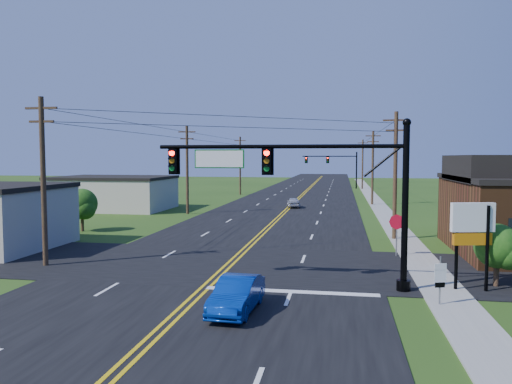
% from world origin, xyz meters
% --- Properties ---
extents(ground, '(260.00, 260.00, 0.00)m').
position_xyz_m(ground, '(0.00, 0.00, 0.00)').
color(ground, '#244212').
rests_on(ground, ground).
extents(road_main, '(16.00, 220.00, 0.04)m').
position_xyz_m(road_main, '(0.00, 50.00, 0.02)').
color(road_main, black).
rests_on(road_main, ground).
extents(road_cross, '(70.00, 10.00, 0.04)m').
position_xyz_m(road_cross, '(0.00, 12.00, 0.02)').
color(road_cross, black).
rests_on(road_cross, ground).
extents(sidewalk, '(2.00, 160.00, 0.08)m').
position_xyz_m(sidewalk, '(10.50, 40.00, 0.04)').
color(sidewalk, gray).
rests_on(sidewalk, ground).
extents(signal_mast_main, '(11.30, 0.60, 7.48)m').
position_xyz_m(signal_mast_main, '(4.34, 8.00, 4.75)').
color(signal_mast_main, black).
rests_on(signal_mast_main, ground).
extents(signal_mast_far, '(10.98, 0.60, 7.48)m').
position_xyz_m(signal_mast_far, '(4.44, 80.00, 4.55)').
color(signal_mast_far, black).
rests_on(signal_mast_far, ground).
extents(cream_bldg_far, '(12.20, 9.20, 3.70)m').
position_xyz_m(cream_bldg_far, '(-19.00, 38.00, 1.86)').
color(cream_bldg_far, beige).
rests_on(cream_bldg_far, ground).
extents(utility_pole_left_a, '(1.80, 0.28, 9.00)m').
position_xyz_m(utility_pole_left_a, '(-9.50, 10.00, 4.72)').
color(utility_pole_left_a, '#3A231A').
rests_on(utility_pole_left_a, ground).
extents(utility_pole_left_b, '(1.80, 0.28, 9.00)m').
position_xyz_m(utility_pole_left_b, '(-9.50, 35.00, 4.72)').
color(utility_pole_left_b, '#3A231A').
rests_on(utility_pole_left_b, ground).
extents(utility_pole_left_c, '(1.80, 0.28, 9.00)m').
position_xyz_m(utility_pole_left_c, '(-9.50, 62.00, 4.72)').
color(utility_pole_left_c, '#3A231A').
rests_on(utility_pole_left_c, ground).
extents(utility_pole_right_a, '(1.80, 0.28, 9.00)m').
position_xyz_m(utility_pole_right_a, '(9.80, 22.00, 4.72)').
color(utility_pole_right_a, '#3A231A').
rests_on(utility_pole_right_a, ground).
extents(utility_pole_right_b, '(1.80, 0.28, 9.00)m').
position_xyz_m(utility_pole_right_b, '(9.80, 48.00, 4.72)').
color(utility_pole_right_b, '#3A231A').
rests_on(utility_pole_right_b, ground).
extents(utility_pole_right_c, '(1.80, 0.28, 9.00)m').
position_xyz_m(utility_pole_right_c, '(9.80, 78.00, 4.72)').
color(utility_pole_right_c, '#3A231A').
rests_on(utility_pole_right_c, ground).
extents(tree_right_back, '(3.00, 3.00, 4.10)m').
position_xyz_m(tree_right_back, '(16.00, 26.00, 2.60)').
color(tree_right_back, '#3A231A').
rests_on(tree_right_back, ground).
extents(shrub_corner, '(2.00, 2.00, 2.86)m').
position_xyz_m(shrub_corner, '(13.00, 9.50, 1.85)').
color(shrub_corner, '#3A231A').
rests_on(shrub_corner, ground).
extents(tree_left, '(2.40, 2.40, 3.37)m').
position_xyz_m(tree_left, '(-14.00, 22.00, 2.16)').
color(tree_left, '#3A231A').
rests_on(tree_left, ground).
extents(blue_car, '(1.58, 3.98, 1.29)m').
position_xyz_m(blue_car, '(2.27, 3.90, 0.64)').
color(blue_car, '#062F95').
rests_on(blue_car, ground).
extents(distant_car, '(1.92, 3.62, 1.17)m').
position_xyz_m(distant_car, '(0.64, 43.16, 0.59)').
color(distant_car, '#BCBDC2').
rests_on(distant_car, ground).
extents(route_sign, '(0.48, 0.17, 1.97)m').
position_xyz_m(route_sign, '(9.93, 5.98, 1.15)').
color(route_sign, slate).
rests_on(route_sign, ground).
extents(stop_sign, '(0.89, 0.15, 2.50)m').
position_xyz_m(stop_sign, '(9.30, 15.74, 1.80)').
color(stop_sign, slate).
rests_on(stop_sign, ground).
extents(pylon_sign, '(1.89, 0.67, 3.87)m').
position_xyz_m(pylon_sign, '(11.69, 8.52, 2.83)').
color(pylon_sign, black).
rests_on(pylon_sign, ground).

